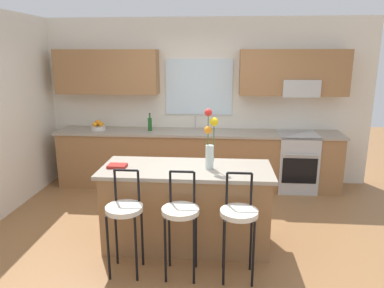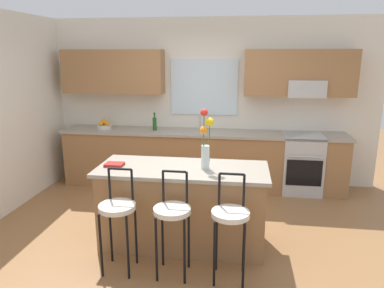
# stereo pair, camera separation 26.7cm
# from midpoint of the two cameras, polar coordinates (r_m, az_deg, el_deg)

# --- Properties ---
(ground_plane) EXTENTS (14.00, 14.00, 0.00)m
(ground_plane) POSITION_cam_midpoint_polar(r_m,az_deg,el_deg) (4.49, 0.72, -14.23)
(ground_plane) COLOR olive
(back_wall_assembly) EXTENTS (5.60, 0.50, 2.70)m
(back_wall_assembly) POSITION_cam_midpoint_polar(r_m,az_deg,el_deg) (5.96, 3.51, 8.06)
(back_wall_assembly) COLOR silver
(back_wall_assembly) RESTS_ON ground
(counter_run) EXTENTS (4.56, 0.64, 0.92)m
(counter_run) POSITION_cam_midpoint_polar(r_m,az_deg,el_deg) (5.88, 2.83, -2.35)
(counter_run) COLOR #996B42
(counter_run) RESTS_ON ground
(sink_faucet) EXTENTS (0.02, 0.13, 0.23)m
(sink_faucet) POSITION_cam_midpoint_polar(r_m,az_deg,el_deg) (5.89, 2.58, 3.63)
(sink_faucet) COLOR #B7BABC
(sink_faucet) RESTS_ON counter_run
(oven_range) EXTENTS (0.60, 0.64, 0.92)m
(oven_range) POSITION_cam_midpoint_polar(r_m,az_deg,el_deg) (5.94, 18.20, -2.96)
(oven_range) COLOR #B7BABC
(oven_range) RESTS_ON ground
(kitchen_island) EXTENTS (1.88, 0.77, 0.92)m
(kitchen_island) POSITION_cam_midpoint_polar(r_m,az_deg,el_deg) (4.11, 0.46, -9.82)
(kitchen_island) COLOR #996B42
(kitchen_island) RESTS_ON ground
(bar_stool_near) EXTENTS (0.36, 0.36, 1.04)m
(bar_stool_near) POSITION_cam_midpoint_polar(r_m,az_deg,el_deg) (3.62, -9.63, -10.53)
(bar_stool_near) COLOR black
(bar_stool_near) RESTS_ON ground
(bar_stool_middle) EXTENTS (0.36, 0.36, 1.04)m
(bar_stool_middle) POSITION_cam_midpoint_polar(r_m,az_deg,el_deg) (3.50, -0.85, -11.20)
(bar_stool_middle) COLOR black
(bar_stool_middle) RESTS_ON ground
(bar_stool_far) EXTENTS (0.36, 0.36, 1.04)m
(bar_stool_far) POSITION_cam_midpoint_polar(r_m,az_deg,el_deg) (3.47, 8.36, -11.62)
(bar_stool_far) COLOR black
(bar_stool_far) RESTS_ON ground
(flower_vase) EXTENTS (0.15, 0.14, 0.65)m
(flower_vase) POSITION_cam_midpoint_polar(r_m,az_deg,el_deg) (3.83, 4.19, 0.52)
(flower_vase) COLOR silver
(flower_vase) RESTS_ON kitchen_island
(cookbook) EXTENTS (0.20, 0.15, 0.03)m
(cookbook) POSITION_cam_midpoint_polar(r_m,az_deg,el_deg) (4.06, -10.39, -3.24)
(cookbook) COLOR maroon
(cookbook) RESTS_ON kitchen_island
(fruit_bowl_oranges) EXTENTS (0.24, 0.24, 0.16)m
(fruit_bowl_oranges) POSITION_cam_midpoint_polar(r_m,az_deg,el_deg) (6.12, -12.55, 2.92)
(fruit_bowl_oranges) COLOR silver
(fruit_bowl_oranges) RESTS_ON counter_run
(bottle_olive_oil) EXTENTS (0.06, 0.06, 0.29)m
(bottle_olive_oil) POSITION_cam_midpoint_polar(r_m,az_deg,el_deg) (5.86, -4.65, 3.28)
(bottle_olive_oil) COLOR #1E5923
(bottle_olive_oil) RESTS_ON counter_run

